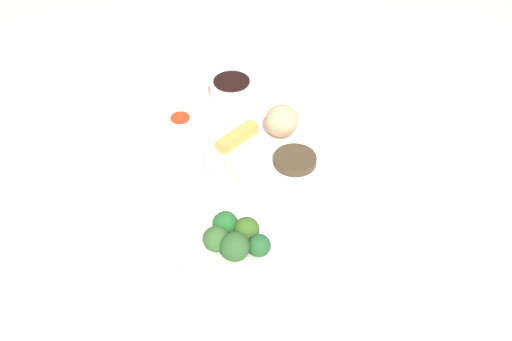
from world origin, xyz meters
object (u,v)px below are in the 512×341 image
Objects in this scene: soy_sauce_bowl at (232,89)px; broccoli_plate at (237,250)px; sauce_ramekin_sweet_and_sour at (181,122)px; main_plate at (265,155)px.

broccoli_plate is at bearing 40.00° from soy_sauce_bowl.
main_plate is at bearing 97.11° from sauce_ramekin_sweet_and_sour.
main_plate is 2.54× the size of soy_sauce_bowl.
soy_sauce_bowl reaches higher than broccoli_plate.
sauce_ramekin_sweet_and_sour is (0.16, -0.02, -0.01)m from soy_sauce_bowl.
soy_sauce_bowl reaches higher than sauce_ramekin_sweet_and_sour.
sauce_ramekin_sweet_and_sour is (-0.22, -0.34, 0.00)m from broccoli_plate.
main_plate is 0.22m from sauce_ramekin_sweet_and_sour.
main_plate is 1.26× the size of broccoli_plate.
main_plate is at bearing -154.41° from broccoli_plate.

